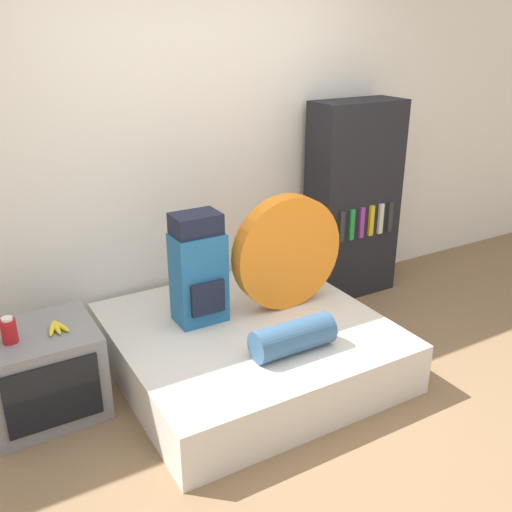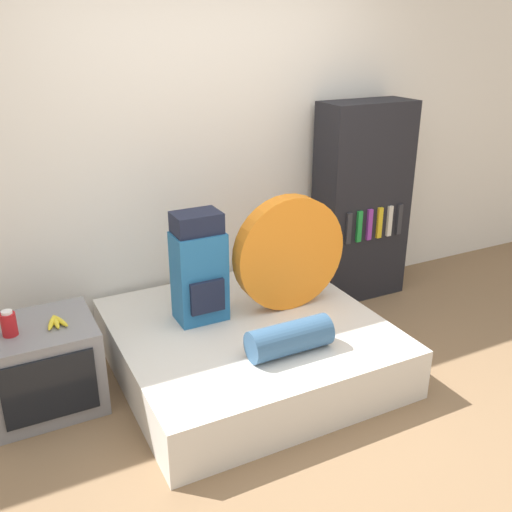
# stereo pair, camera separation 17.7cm
# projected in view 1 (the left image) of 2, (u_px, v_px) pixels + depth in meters

# --- Properties ---
(ground_plane) EXTENTS (16.00, 16.00, 0.00)m
(ground_plane) POSITION_uv_depth(u_px,v_px,m) (329.00, 431.00, 3.14)
(ground_plane) COLOR #846647
(wall_back) EXTENTS (8.00, 0.05, 2.60)m
(wall_back) POSITION_uv_depth(u_px,v_px,m) (195.00, 145.00, 3.95)
(wall_back) COLOR white
(wall_back) RESTS_ON ground_plane
(bed) EXTENTS (1.61, 1.57, 0.32)m
(bed) POSITION_uv_depth(u_px,v_px,m) (249.00, 346.00, 3.66)
(bed) COLOR silver
(bed) RESTS_ON ground_plane
(backpack) EXTENTS (0.31, 0.25, 0.71)m
(backpack) POSITION_uv_depth(u_px,v_px,m) (199.00, 270.00, 3.53)
(backpack) COLOR #23669E
(backpack) RESTS_ON bed
(tent_bag) EXTENTS (0.76, 0.12, 0.76)m
(tent_bag) POSITION_uv_depth(u_px,v_px,m) (287.00, 252.00, 3.70)
(tent_bag) COLOR orange
(tent_bag) RESTS_ON bed
(sleeping_roll) EXTENTS (0.50, 0.19, 0.19)m
(sleeping_roll) POSITION_uv_depth(u_px,v_px,m) (293.00, 337.00, 3.26)
(sleeping_roll) COLOR #33567A
(sleeping_roll) RESTS_ON bed
(television) EXTENTS (0.61, 0.55, 0.52)m
(television) POSITION_uv_depth(u_px,v_px,m) (44.00, 373.00, 3.20)
(television) COLOR gray
(television) RESTS_ON ground_plane
(canister) EXTENTS (0.08, 0.08, 0.15)m
(canister) POSITION_uv_depth(u_px,v_px,m) (9.00, 330.00, 2.99)
(canister) COLOR #B2191E
(canister) RESTS_ON television
(banana_bunch) EXTENTS (0.13, 0.17, 0.03)m
(banana_bunch) POSITION_uv_depth(u_px,v_px,m) (57.00, 327.00, 3.13)
(banana_bunch) COLOR yellow
(banana_bunch) RESTS_ON television
(bookshelf) EXTENTS (0.73, 0.36, 1.56)m
(bookshelf) POSITION_uv_depth(u_px,v_px,m) (353.00, 201.00, 4.52)
(bookshelf) COLOR black
(bookshelf) RESTS_ON ground_plane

